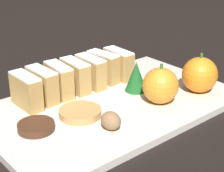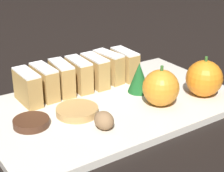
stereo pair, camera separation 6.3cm
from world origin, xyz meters
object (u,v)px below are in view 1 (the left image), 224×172
(orange_near, at_px, (160,86))
(orange_far, at_px, (200,75))
(chocolate_cookie, at_px, (36,127))
(walnut, at_px, (111,121))

(orange_near, distance_m, orange_far, 0.09)
(chocolate_cookie, bearing_deg, orange_far, 77.55)
(orange_near, bearing_deg, orange_far, 81.11)
(walnut, distance_m, chocolate_cookie, 0.11)
(orange_far, bearing_deg, orange_near, -98.89)
(orange_near, height_order, chocolate_cookie, orange_near)
(walnut, height_order, chocolate_cookie, walnut)
(orange_near, bearing_deg, chocolate_cookie, -103.91)
(orange_far, bearing_deg, walnut, -89.39)
(walnut, xyz_separation_m, chocolate_cookie, (-0.07, -0.09, -0.01))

